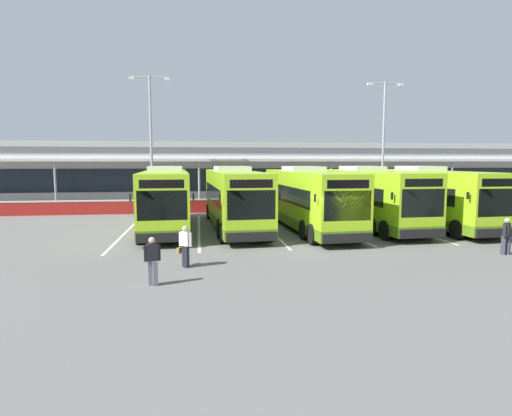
# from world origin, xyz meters

# --- Properties ---
(ground_plane) EXTENTS (200.00, 200.00, 0.00)m
(ground_plane) POSITION_xyz_m (0.00, 0.00, 0.00)
(ground_plane) COLOR #605E5B
(terminal_building) EXTENTS (70.00, 13.00, 6.00)m
(terminal_building) POSITION_xyz_m (-0.00, 26.91, 3.01)
(terminal_building) COLOR silver
(terminal_building) RESTS_ON ground
(red_barrier_wall) EXTENTS (60.00, 0.40, 1.10)m
(red_barrier_wall) POSITION_xyz_m (0.00, 14.50, 0.56)
(red_barrier_wall) COLOR maroon
(red_barrier_wall) RESTS_ON ground
(coach_bus_leftmost) EXTENTS (3.38, 12.26, 3.78)m
(coach_bus_leftmost) POSITION_xyz_m (-8.27, 6.64, 1.79)
(coach_bus_leftmost) COLOR #9ED11E
(coach_bus_leftmost) RESTS_ON ground
(coach_bus_left_centre) EXTENTS (3.38, 12.26, 3.78)m
(coach_bus_left_centre) POSITION_xyz_m (-4.14, 6.28, 1.79)
(coach_bus_left_centre) COLOR #9ED11E
(coach_bus_left_centre) RESTS_ON ground
(coach_bus_centre) EXTENTS (3.38, 12.26, 3.78)m
(coach_bus_centre) POSITION_xyz_m (0.21, 5.33, 1.79)
(coach_bus_centre) COLOR #9ED11E
(coach_bus_centre) RESTS_ON ground
(coach_bus_right_centre) EXTENTS (3.38, 12.26, 3.78)m
(coach_bus_right_centre) POSITION_xyz_m (4.32, 6.02, 1.79)
(coach_bus_right_centre) COLOR #9ED11E
(coach_bus_right_centre) RESTS_ON ground
(coach_bus_rightmost) EXTENTS (3.38, 12.26, 3.78)m
(coach_bus_rightmost) POSITION_xyz_m (8.15, 5.70, 1.79)
(coach_bus_rightmost) COLOR #9ED11E
(coach_bus_rightmost) RESTS_ON ground
(bay_stripe_far_west) EXTENTS (0.14, 13.00, 0.01)m
(bay_stripe_far_west) POSITION_xyz_m (-10.50, 6.00, 0.00)
(bay_stripe_far_west) COLOR silver
(bay_stripe_far_west) RESTS_ON ground
(bay_stripe_west) EXTENTS (0.14, 13.00, 0.01)m
(bay_stripe_west) POSITION_xyz_m (-6.30, 6.00, 0.00)
(bay_stripe_west) COLOR silver
(bay_stripe_west) RESTS_ON ground
(bay_stripe_mid_west) EXTENTS (0.14, 13.00, 0.01)m
(bay_stripe_mid_west) POSITION_xyz_m (-2.10, 6.00, 0.00)
(bay_stripe_mid_west) COLOR silver
(bay_stripe_mid_west) RESTS_ON ground
(bay_stripe_centre) EXTENTS (0.14, 13.00, 0.01)m
(bay_stripe_centre) POSITION_xyz_m (2.10, 6.00, 0.00)
(bay_stripe_centre) COLOR silver
(bay_stripe_centre) RESTS_ON ground
(bay_stripe_mid_east) EXTENTS (0.14, 13.00, 0.01)m
(bay_stripe_mid_east) POSITION_xyz_m (6.30, 6.00, 0.00)
(bay_stripe_mid_east) COLOR silver
(bay_stripe_mid_east) RESTS_ON ground
(bay_stripe_east) EXTENTS (0.14, 13.00, 0.01)m
(bay_stripe_east) POSITION_xyz_m (10.50, 6.00, 0.00)
(bay_stripe_east) COLOR silver
(bay_stripe_east) RESTS_ON ground
(pedestrian_with_handbag) EXTENTS (0.61, 0.53, 1.62)m
(pedestrian_with_handbag) POSITION_xyz_m (-6.85, -2.93, 0.86)
(pedestrian_with_handbag) COLOR black
(pedestrian_with_handbag) RESTS_ON ground
(pedestrian_in_dark_coat) EXTENTS (0.54, 0.29, 1.62)m
(pedestrian_in_dark_coat) POSITION_xyz_m (-7.84, -5.23, 0.87)
(pedestrian_in_dark_coat) COLOR slate
(pedestrian_in_dark_coat) RESTS_ON ground
(pedestrian_near_bin) EXTENTS (0.49, 0.38, 1.62)m
(pedestrian_near_bin) POSITION_xyz_m (7.09, -2.64, 0.87)
(pedestrian_near_bin) COLOR #33333D
(pedestrian_near_bin) RESTS_ON ground
(lamp_post_west) EXTENTS (3.24, 0.28, 11.00)m
(lamp_post_west) POSITION_xyz_m (-10.08, 16.52, 6.29)
(lamp_post_west) COLOR #9E9EA3
(lamp_post_west) RESTS_ON ground
(lamp_post_centre) EXTENTS (3.24, 0.28, 11.00)m
(lamp_post_centre) POSITION_xyz_m (9.99, 16.38, 6.29)
(lamp_post_centre) COLOR #9E9EA3
(lamp_post_centre) RESTS_ON ground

